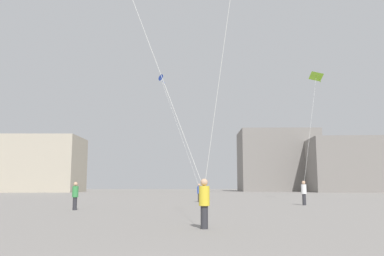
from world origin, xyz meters
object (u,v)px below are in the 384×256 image
Objects in this scene: building_left_hall at (33,164)px; building_right_hall at (369,165)px; kite_lime_delta at (316,78)px; building_centre_hall at (277,161)px; person_in_white at (304,192)px; person_in_yellow at (204,201)px; person_in_blue at (199,192)px; kite_cobalt_diamond at (162,81)px; person_in_green at (75,195)px.

building_left_hall reaches higher than building_right_hall.
building_centre_hall is at bearing 84.85° from kite_lime_delta.
person_in_white is at bearing -50.09° from building_left_hall.
building_centre_hall reaches higher than person_in_yellow.
building_centre_hall reaches higher than person_in_blue.
building_left_hall is at bearing 126.92° from kite_cobalt_diamond.
person_in_green is 0.09× the size of building_centre_hall.
kite_cobalt_diamond is at bearing 9.03° from person_in_white.
person_in_white is at bearing -39.28° from kite_cobalt_diamond.
building_right_hall is at bearing -48.83° from person_in_green.
kite_lime_delta reaches higher than person_in_green.
person_in_white is 0.07× the size of building_right_hall.
kite_lime_delta is (4.01, 10.26, 11.34)m from person_in_white.
building_right_hall is (42.02, 64.63, 4.76)m from person_in_green.
kite_lime_delta is at bearing -63.06° from person_in_white.
building_centre_hall is (5.18, 57.49, -5.08)m from kite_lime_delta.
kite_cobalt_diamond is 62.52m from building_right_hall.
person_in_white reaches higher than person_in_green.
building_left_hall is 0.80× the size of building_right_hall.
person_in_white is 68.66m from building_centre_hall.
building_left_hall is at bearing -165.29° from building_centre_hall.
person_in_blue is 63.66m from building_right_hall.
building_centre_hall is at bearing -135.60° from person_in_blue.
building_right_hall is at bearing 3.59° from building_left_hall.
person_in_green is 27.70m from kite_lime_delta.
kite_cobalt_diamond reaches higher than person_in_yellow.
person_in_yellow is 17.83m from person_in_white.
person_in_blue is 61.10m from building_left_hall.
person_in_green is 0.14× the size of kite_lime_delta.
person_in_blue is at bearing 11.31° from person_in_yellow.
kite_lime_delta is 0.45× the size of building_right_hall.
person_in_yellow is 31.01m from kite_lime_delta.
building_centre_hall is (17.05, 62.59, 6.37)m from person_in_blue.
person_in_blue is at bearing 14.99° from person_in_white.
building_centre_hall is (16.23, 84.14, 6.32)m from person_in_yellow.
building_right_hall reaches higher than person_in_white.
person_in_white is at bearing -14.10° from person_in_yellow.
person_in_green is 67.36m from building_left_hall.
building_centre_hall is at bearing 151.78° from building_right_hall.
kite_cobalt_diamond is at bearing -26.32° from person_in_green.
person_in_blue is 0.09× the size of building_centre_hall.
person_in_blue is at bearing -105.24° from building_centre_hall.
kite_cobalt_diamond reaches higher than person_in_blue.
person_in_green is 0.08× the size of building_left_hall.
person_in_white reaches higher than person_in_blue.
person_in_white is at bearing 116.31° from person_in_blue.
building_right_hall is at bearing -15.54° from person_in_yellow.
person_in_yellow is at bearing 115.08° from person_in_white.
person_in_yellow is 0.09× the size of building_centre_hall.
building_left_hall is 72.14m from building_right_hall.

